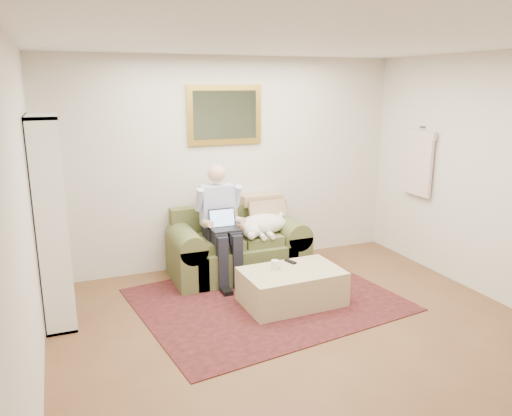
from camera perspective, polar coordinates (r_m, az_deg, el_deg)
room_shell at (r=4.34m, az=6.14°, el=1.03°), size 4.51×5.00×2.61m
rug at (r=5.48m, az=1.18°, el=-10.40°), size 2.89×2.44×0.01m
sofa at (r=6.10m, az=-2.11°, el=-5.02°), size 1.62×0.82×0.97m
seated_man at (r=5.77m, az=-3.91°, el=-1.99°), size 0.53×0.76×1.36m
laptop at (r=5.70m, az=-3.72°, el=-1.83°), size 0.31×0.25×0.23m
sleeping_dog at (r=6.02m, az=0.72°, el=-1.87°), size 0.67×0.42×0.25m
ottoman at (r=5.34m, az=4.09°, el=-8.98°), size 1.05×0.69×0.37m
coffee_mug at (r=5.26m, az=2.19°, el=-6.53°), size 0.08×0.08×0.10m
tv_remote at (r=5.48m, az=3.95°, el=-6.12°), size 0.09×0.16×0.02m
bookshelf at (r=5.13m, az=-22.33°, el=-1.37°), size 0.28×0.80×2.00m
wall_mirror at (r=6.17m, az=-3.58°, el=10.58°), size 0.94×0.04×0.72m
hanging_shirt at (r=6.57m, az=18.09°, el=5.29°), size 0.06×0.52×0.90m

